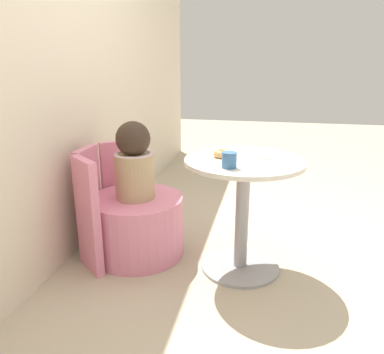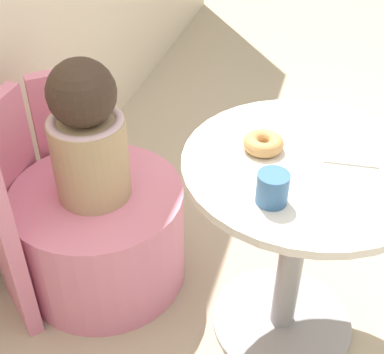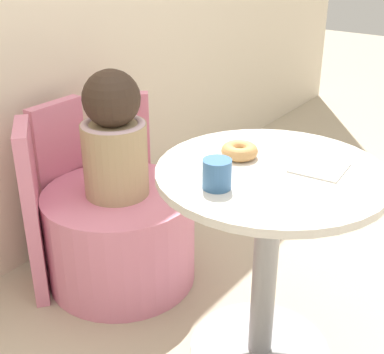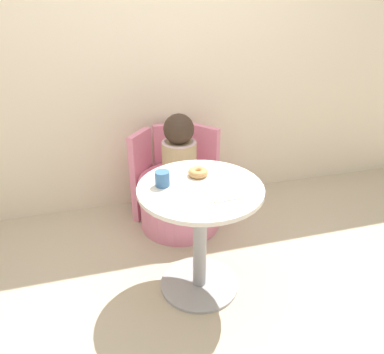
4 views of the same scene
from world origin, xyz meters
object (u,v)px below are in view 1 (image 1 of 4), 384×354
object	(u,v)px
round_table	(243,196)
child_figure	(134,162)
donut	(223,154)
cup	(229,160)
tub_chair	(137,226)

from	to	relation	value
round_table	child_figure	bearing A→B (deg)	86.14
round_table	donut	xyz separation A→B (m)	(0.02, 0.13, 0.24)
child_figure	cup	distance (m)	0.67
round_table	donut	distance (m)	0.27
tub_chair	donut	distance (m)	0.76
child_figure	donut	world-z (taller)	child_figure
child_figure	cup	bearing A→B (deg)	-111.23
round_table	child_figure	world-z (taller)	child_figure
tub_chair	cup	distance (m)	0.85
round_table	donut	size ratio (longest dim) A/B	6.13
child_figure	donut	size ratio (longest dim) A/B	4.31
tub_chair	cup	bearing A→B (deg)	-111.23
tub_chair	child_figure	size ratio (longest dim) A/B	1.23
tub_chair	cup	xyz separation A→B (m)	(-0.24, -0.61, 0.54)
round_table	tub_chair	xyz separation A→B (m)	(0.05, 0.68, -0.27)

